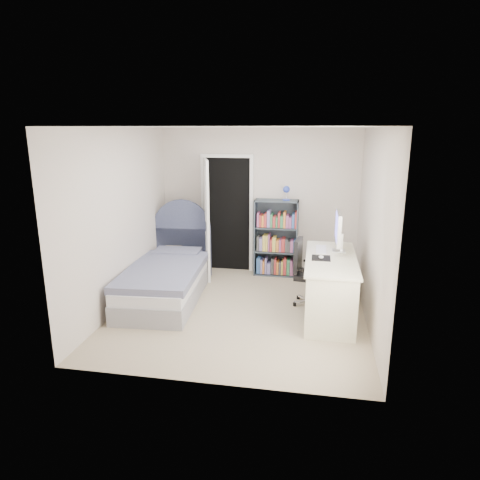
% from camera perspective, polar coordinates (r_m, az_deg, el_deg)
% --- Properties ---
extents(room_shell, '(3.50, 3.70, 2.60)m').
position_cam_1_polar(room_shell, '(5.69, 0.06, 2.16)').
color(room_shell, gray).
rests_on(room_shell, ground).
extents(door, '(0.92, 0.80, 2.06)m').
position_cam_1_polar(door, '(7.35, -3.48, 3.27)').
color(door, black).
rests_on(door, ground).
extents(bed, '(1.15, 2.22, 1.33)m').
position_cam_1_polar(bed, '(6.59, -9.62, -4.88)').
color(bed, gray).
rests_on(bed, ground).
extents(nightstand, '(0.43, 0.43, 0.62)m').
position_cam_1_polar(nightstand, '(7.67, -8.91, -1.18)').
color(nightstand, '#DBC187').
rests_on(nightstand, ground).
extents(floor_lamp, '(0.22, 0.22, 1.54)m').
position_cam_1_polar(floor_lamp, '(7.57, -4.57, 0.43)').
color(floor_lamp, silver).
rests_on(floor_lamp, ground).
extents(bookcase, '(0.74, 0.32, 1.56)m').
position_cam_1_polar(bookcase, '(7.38, 4.88, -0.18)').
color(bookcase, '#3A454F').
rests_on(bookcase, ground).
extents(desk, '(0.67, 1.67, 1.37)m').
position_cam_1_polar(desk, '(5.96, 11.90, -5.64)').
color(desk, '#EAE6C4').
rests_on(desk, ground).
extents(office_chair, '(0.51, 0.53, 0.96)m').
position_cam_1_polar(office_chair, '(6.21, 8.73, -3.83)').
color(office_chair, silver).
rests_on(office_chair, ground).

